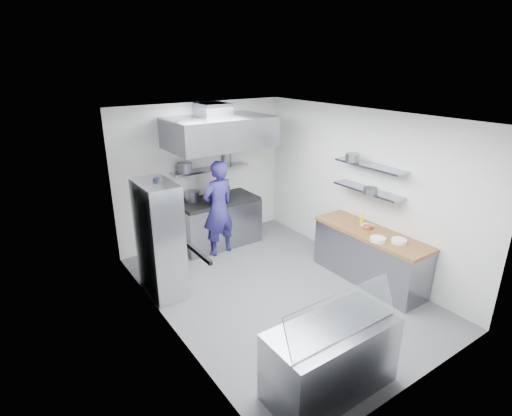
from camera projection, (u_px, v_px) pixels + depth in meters
floor at (277, 290)px, 6.53m from camera, size 5.00×5.00×0.00m
ceiling at (280, 116)px, 5.55m from camera, size 5.00×5.00×0.00m
wall_back at (203, 174)px, 7.98m from camera, size 3.60×2.80×0.02m
wall_front at (426, 281)px, 4.10m from camera, size 3.60×2.80×0.02m
wall_left at (166, 238)px, 5.09m from camera, size 2.80×5.00×0.02m
wall_right at (360, 190)px, 6.99m from camera, size 2.80×5.00×0.02m
gas_range at (218, 223)px, 8.05m from camera, size 1.60×0.80×0.90m
cooktop at (217, 200)px, 7.88m from camera, size 1.57×0.78×0.06m
stock_pot_left at (192, 196)px, 7.72m from camera, size 0.28×0.28×0.20m
stock_pot_mid at (222, 193)px, 7.84m from camera, size 0.33×0.33×0.24m
stock_pot_right at (223, 188)px, 8.30m from camera, size 0.26×0.26×0.16m
over_range_shelf at (211, 169)px, 7.86m from camera, size 1.60×0.30×0.04m
shelf_pot_a at (185, 167)px, 7.54m from camera, size 0.27×0.27×0.18m
shelf_pot_b at (225, 157)px, 8.22m from camera, size 0.26×0.26×0.22m
extractor_hood at (220, 132)px, 7.27m from camera, size 1.90×1.15×0.55m
hood_duct at (213, 110)px, 7.31m from camera, size 0.55×0.55×0.24m
red_firebox at (143, 184)px, 7.26m from camera, size 0.22×0.10×0.26m
chef at (218, 208)px, 7.48m from camera, size 0.73×0.54×1.84m
wire_rack at (160, 239)px, 6.18m from camera, size 0.50×0.90×1.85m
rack_bin_a at (160, 247)px, 6.23m from camera, size 0.16×0.20×0.18m
rack_bin_b at (151, 212)px, 6.25m from camera, size 0.13×0.16×0.15m
rack_jar at (157, 184)px, 5.93m from camera, size 0.11×0.11×0.18m
knife_strip at (199, 253)px, 4.35m from camera, size 0.04×0.55×0.05m
prep_counter_base at (369, 258)px, 6.70m from camera, size 0.62×2.00×0.84m
prep_counter_top at (372, 233)px, 6.54m from camera, size 0.65×2.04×0.06m
plate_stack_a at (399, 241)px, 6.11m from camera, size 0.23×0.23×0.06m
plate_stack_b at (378, 240)px, 6.16m from camera, size 0.24×0.24×0.06m
copper_pan at (368, 227)px, 6.62m from camera, size 0.16×0.16×0.06m
squeeze_bottle at (362, 219)px, 6.81m from camera, size 0.06×0.06×0.18m
mixing_bowl at (367, 227)px, 6.65m from camera, size 0.21×0.21×0.05m
wall_shelf_lower at (368, 190)px, 6.64m from camera, size 0.30×1.30×0.04m
wall_shelf_upper at (370, 166)px, 6.49m from camera, size 0.30×1.30×0.04m
shelf_pot_c at (370, 191)px, 6.38m from camera, size 0.23×0.23×0.10m
shelf_pot_d at (352, 157)px, 6.64m from camera, size 0.23×0.23×0.14m
display_case at (331, 358)px, 4.42m from camera, size 1.50×0.70×0.85m
display_glass at (343, 315)px, 4.10m from camera, size 1.47×0.19×0.42m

